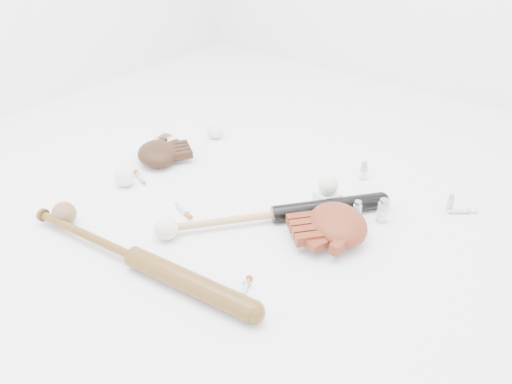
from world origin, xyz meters
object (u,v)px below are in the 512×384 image
Objects in this scene: bat_wood at (135,257)px; pedestal at (327,198)px; bat_dark at (275,214)px; glove_dark at (157,153)px.

bat_wood is 0.72m from pedestal.
bat_dark reaches higher than pedestal.
glove_dark is 0.74m from pedestal.
bat_dark is 0.64m from glove_dark.
bat_dark is at bearing -111.59° from pedestal.
glove_dark is (-0.43, 0.49, 0.01)m from bat_wood.
glove_dark is at bearing -166.69° from pedestal.
glove_dark reaches higher than bat_wood.
glove_dark is (-0.64, 0.04, 0.01)m from bat_dark.
bat_wood is at bearing -15.87° from glove_dark.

